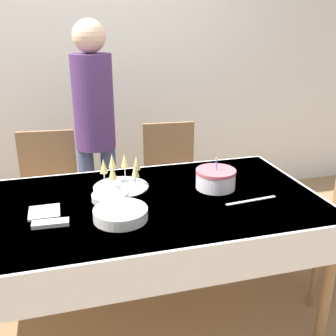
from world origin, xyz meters
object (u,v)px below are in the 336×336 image
champagne_tray (121,174)px  person_standing (94,119)px  dining_chair_far_right (171,180)px  plate_stack_dessert (109,197)px  dining_chair_far_left (49,193)px  plate_stack_main (121,214)px  birthday_cake (216,179)px

champagne_tray → person_standing: size_ratio=0.19×
dining_chair_far_right → plate_stack_dessert: (-0.57, -0.78, 0.27)m
dining_chair_far_left → plate_stack_main: (0.37, -1.01, 0.28)m
dining_chair_far_left → person_standing: 0.62m
dining_chair_far_right → champagne_tray: bearing=-127.3°
champagne_tray → person_standing: 0.68m
birthday_cake → person_standing: person_standing is taller
dining_chair_far_left → birthday_cake: size_ratio=4.10×
plate_stack_dessert → plate_stack_main: bearing=-84.0°
champagne_tray → plate_stack_main: bearing=-99.5°
plate_stack_main → person_standing: bearing=90.6°
dining_chair_far_left → person_standing: size_ratio=0.56×
plate_stack_main → person_standing: size_ratio=0.16×
champagne_tray → plate_stack_main: 0.40m
dining_chair_far_right → birthday_cake: bearing=-86.8°
birthday_cake → champagne_tray: 0.54m
plate_stack_dessert → birthday_cake: bearing=0.2°
champagne_tray → plate_stack_dessert: bearing=-120.3°
dining_chair_far_right → birthday_cake: 0.84m
birthday_cake → plate_stack_main: size_ratio=0.87×
dining_chair_far_left → champagne_tray: 0.83m
birthday_cake → plate_stack_dessert: 0.61m
dining_chair_far_left → dining_chair_far_right: same height
plate_stack_main → plate_stack_dessert: (-0.02, 0.24, -0.01)m
birthday_cake → person_standing: 1.02m
plate_stack_main → dining_chair_far_left: bearing=109.9°
dining_chair_far_right → plate_stack_main: dining_chair_far_right is taller
dining_chair_far_left → plate_stack_dessert: dining_chair_far_left is taller
plate_stack_dessert → champagne_tray: bearing=59.7°
champagne_tray → birthday_cake: bearing=-16.3°
dining_chair_far_left → plate_stack_main: dining_chair_far_left is taller
plate_stack_main → champagne_tray: bearing=80.5°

